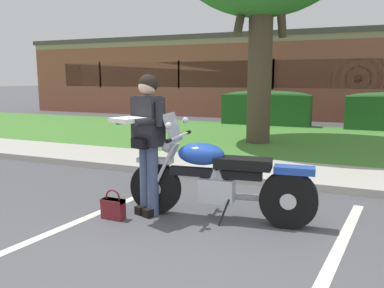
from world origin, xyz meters
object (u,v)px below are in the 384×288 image
(motorcycle, at_px, (226,180))
(rider_person, at_px, (147,133))
(handbag, at_px, (113,207))
(hedge_left, at_px, (266,108))
(brick_building, at_px, (291,76))

(motorcycle, distance_m, rider_person, 1.08)
(rider_person, distance_m, handbag, 0.96)
(handbag, bearing_deg, hedge_left, 91.83)
(brick_building, bearing_deg, hedge_left, -88.11)
(rider_person, relative_size, handbag, 4.74)
(handbag, distance_m, brick_building, 16.85)
(rider_person, bearing_deg, handbag, -135.58)
(motorcycle, relative_size, brick_building, 0.09)
(motorcycle, xyz_separation_m, handbag, (-1.24, -0.48, -0.34))
(motorcycle, xyz_separation_m, hedge_left, (-1.56, 9.46, 0.16))
(handbag, height_order, brick_building, brick_building)
(hedge_left, xyz_separation_m, brick_building, (-0.23, 6.83, 1.12))
(rider_person, distance_m, brick_building, 16.51)
(hedge_left, bearing_deg, motorcycle, -80.63)
(rider_person, height_order, brick_building, brick_building)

